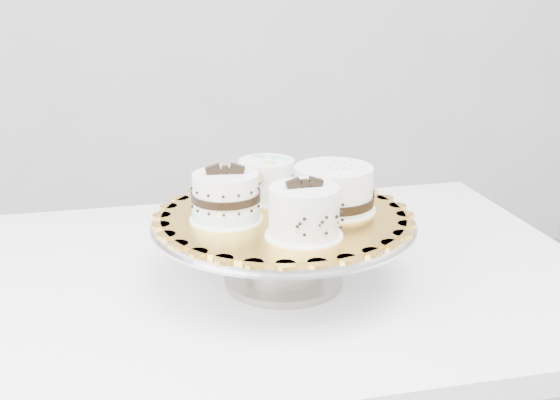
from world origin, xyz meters
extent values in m
cube|color=white|center=(-0.05, 0.09, 0.73)|extent=(1.15, 0.77, 0.04)
cube|color=white|center=(0.48, 0.42, 0.36)|extent=(0.05, 0.05, 0.71)
cylinder|color=gray|center=(0.00, 0.03, 0.76)|extent=(0.19, 0.19, 0.01)
cylinder|color=gray|center=(0.00, 0.03, 0.80)|extent=(0.12, 0.12, 0.10)
cylinder|color=silver|center=(0.00, 0.03, 0.86)|extent=(0.40, 0.40, 0.01)
cylinder|color=silver|center=(0.00, 0.03, 0.85)|extent=(0.41, 0.41, 0.00)
cylinder|color=gold|center=(0.00, 0.03, 0.86)|extent=(0.43, 0.43, 0.01)
cylinder|color=white|center=(0.00, -0.06, 0.87)|extent=(0.11, 0.11, 0.00)
cylinder|color=white|center=(0.00, -0.06, 0.90)|extent=(0.10, 0.10, 0.07)
cylinder|color=white|center=(-0.09, 0.03, 0.87)|extent=(0.11, 0.11, 0.00)
cylinder|color=white|center=(-0.09, 0.03, 0.90)|extent=(0.11, 0.11, 0.07)
cylinder|color=#C0EFF2|center=(-0.09, 0.03, 0.88)|extent=(0.10, 0.10, 0.02)
cylinder|color=black|center=(-0.09, 0.03, 0.90)|extent=(0.10, 0.10, 0.01)
cylinder|color=white|center=(-0.01, 0.11, 0.87)|extent=(0.10, 0.10, 0.00)
cylinder|color=white|center=(-0.01, 0.11, 0.90)|extent=(0.12, 0.12, 0.06)
cylinder|color=white|center=(0.08, 0.04, 0.87)|extent=(0.13, 0.13, 0.00)
cylinder|color=white|center=(0.08, 0.04, 0.90)|extent=(0.15, 0.15, 0.07)
cylinder|color=black|center=(0.08, 0.04, 0.88)|extent=(0.13, 0.13, 0.01)
camera|label=1|loc=(-0.24, -0.96, 1.23)|focal=45.00mm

